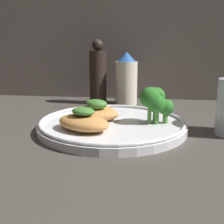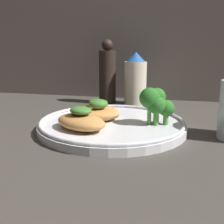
{
  "view_description": "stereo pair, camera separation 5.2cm",
  "coord_description": "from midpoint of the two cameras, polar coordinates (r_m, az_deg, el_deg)",
  "views": [
    {
      "loc": [
        6.69,
        -50.33,
        15.6
      ],
      "look_at": [
        0.0,
        0.0,
        3.4
      ],
      "focal_mm": 45.0,
      "sensor_mm": 36.0,
      "label": 1
    },
    {
      "loc": [
        11.81,
        -49.38,
        15.6
      ],
      "look_at": [
        0.0,
        0.0,
        3.4
      ],
      "focal_mm": 45.0,
      "sensor_mm": 36.0,
      "label": 2
    }
  ],
  "objects": [
    {
      "name": "broccoli_bunch",
      "position": [
        0.51,
        11.82,
        1.98
      ],
      "size": [
        6.3,
        4.97,
        6.84
      ],
      "color": "#569942",
      "rests_on": "plate"
    },
    {
      "name": "grilled_meat_back",
      "position": [
        0.57,
        -0.22,
        0.49
      ],
      "size": [
        9.0,
        6.26,
        3.5
      ],
      "color": "#BC7F42",
      "rests_on": "plate"
    },
    {
      "name": "ground_plane",
      "position": [
        0.53,
        2.81,
        -4.12
      ],
      "size": [
        180.0,
        180.0,
        1.0
      ],
      "primitive_type": "cube",
      "color": "#3D3833"
    },
    {
      "name": "sauce_bottle",
      "position": [
        0.75,
        6.79,
        6.5
      ],
      "size": [
        5.84,
        5.84,
        13.82
      ],
      "color": "beige",
      "rests_on": "ground_plane"
    },
    {
      "name": "pepper_grinder",
      "position": [
        0.76,
        1.04,
        7.54
      ],
      "size": [
        4.53,
        4.53,
        17.01
      ],
      "color": "black",
      "rests_on": "ground_plane"
    },
    {
      "name": "grilled_meat_front",
      "position": [
        0.48,
        -3.23,
        -1.8
      ],
      "size": [
        11.59,
        10.13,
        3.99
      ],
      "color": "#BC7F42",
      "rests_on": "plate"
    },
    {
      "name": "plate",
      "position": [
        0.53,
        2.83,
        -2.58
      ],
      "size": [
        27.66,
        27.66,
        2.0
      ],
      "color": "silver",
      "rests_on": "ground_plane"
    },
    {
      "name": "grilled_meat_middle",
      "position": [
        0.54,
        0.04,
        -0.21
      ],
      "size": [
        9.17,
        7.29,
        4.08
      ],
      "color": "#BC7F42",
      "rests_on": "plate"
    }
  ]
}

